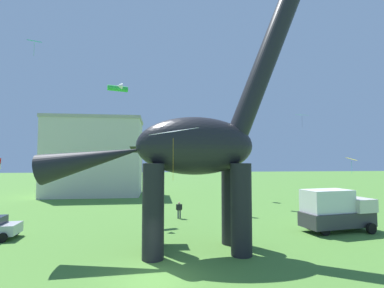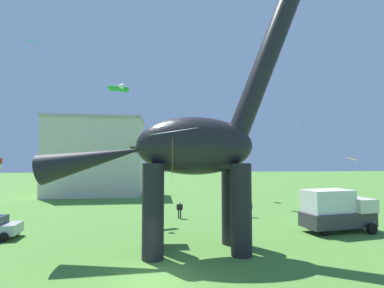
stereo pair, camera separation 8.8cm
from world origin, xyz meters
TOP-DOWN VIEW (x-y plane):
  - ground_plane at (0.00, 0.00)m, footprint 240.00×240.00m
  - dinosaur_sculpture at (2.37, 4.00)m, footprint 16.85×3.57m
  - parked_box_truck at (13.88, 7.30)m, footprint 5.86×2.97m
  - person_watching_child at (0.12, 12.77)m, footprint 0.38×0.17m
  - person_strolling_adult at (2.24, 13.65)m, footprint 0.58×0.26m
  - person_far_spectator at (9.01, 13.50)m, footprint 0.57×0.25m
  - kite_mid_left at (17.75, 19.18)m, footprint 1.40×1.11m
  - kite_high_right at (12.69, 25.61)m, footprint 0.81×0.81m
  - kite_mid_right at (10.86, 20.94)m, footprint 0.82×0.89m
  - kite_drifting at (0.75, -1.91)m, footprint 2.00×2.14m
  - kite_apex at (-3.79, 15.33)m, footprint 2.06×1.96m
  - kite_near_low at (-7.18, 4.13)m, footprint 0.95×0.83m
  - kite_high_left at (15.15, 7.02)m, footprint 1.21×1.21m
  - kite_mid_center at (-0.98, 7.89)m, footprint 1.75×1.34m
  - background_building_block at (-9.52, 33.03)m, footprint 14.41×8.50m

SIDE VIEW (x-z plane):
  - ground_plane at x=0.00m, z-range 0.00..0.00m
  - person_watching_child at x=0.12m, z-range 0.11..1.13m
  - person_far_spectator at x=9.01m, z-range 0.16..1.68m
  - person_strolling_adult at x=2.24m, z-range 0.16..1.72m
  - parked_box_truck at x=13.88m, z-range 0.05..3.25m
  - kite_high_left at x=15.15m, z-range 4.94..6.20m
  - background_building_block at x=-9.52m, z-range 0.01..12.17m
  - kite_mid_center at x=-0.98m, z-range 5.21..7.31m
  - dinosaur_sculpture at x=2.37m, z-range -2.44..15.18m
  - kite_drifting at x=0.75m, z-range 5.58..7.69m
  - kite_high_right at x=12.69m, z-range 7.23..8.11m
  - kite_mid_right at x=10.86m, z-range 10.12..11.09m
  - kite_mid_left at x=17.75m, z-range 10.22..11.83m
  - kite_near_low at x=-7.18m, z-range 12.04..13.05m
  - kite_apex at x=-3.79m, z-range 12.42..13.00m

